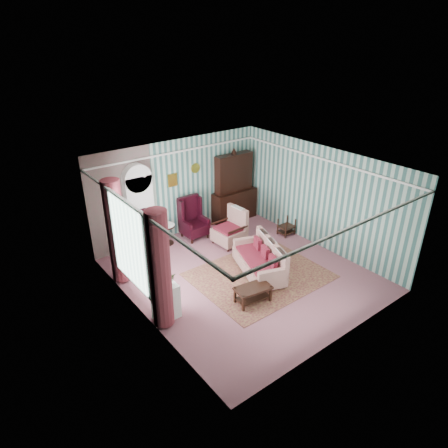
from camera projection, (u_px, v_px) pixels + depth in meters
floor at (243, 274)px, 10.23m from camera, size 6.00×6.00×0.00m
room_shell at (219, 206)px, 9.14m from camera, size 5.53×6.02×2.91m
bookcase at (140, 212)px, 11.03m from camera, size 0.80×0.28×2.24m
dresser_hutch at (235, 186)px, 12.69m from camera, size 1.50×0.56×2.36m
wingback_left at (140, 235)px, 10.83m from camera, size 0.76×0.80×1.25m
wingback_right at (194, 218)px, 11.79m from camera, size 0.76×0.80×1.25m
seated_woman at (140, 236)px, 10.85m from camera, size 0.44×0.40×1.18m
round_side_table at (167, 234)px, 11.57m from camera, size 0.50×0.50×0.60m
nest_table at (286, 226)px, 12.10m from camera, size 0.45×0.38×0.54m
plant_stand at (166, 302)px, 8.53m from camera, size 0.55×0.35×0.80m
rug at (259, 275)px, 10.18m from camera, size 3.20×2.60×0.01m
sofa at (259, 257)px, 10.05m from camera, size 1.59×2.06×1.00m
floral_armchair at (229, 227)px, 11.46m from camera, size 0.90×0.93×1.09m
coffee_table at (253, 295)px, 9.11m from camera, size 0.89×0.57×0.40m
potted_plant_a at (167, 283)px, 8.16m from camera, size 0.42×0.40×0.38m
potted_plant_b at (165, 274)px, 8.36m from camera, size 0.28×0.24×0.47m
potted_plant_c at (158, 281)px, 8.22m from camera, size 0.26×0.26×0.39m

